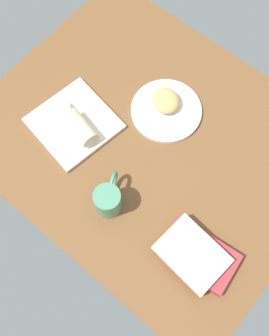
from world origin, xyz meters
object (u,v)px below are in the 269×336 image
Objects in this scene: square_plate at (74,123)px; book_stack at (196,255)px; coffee_mug at (108,199)px; breakfast_wrap at (80,128)px; scone_pastry at (166,101)px; sauce_cup at (64,109)px; round_plate at (166,111)px.

book_stack reaches higher than square_plate.
coffee_mug reaches higher than square_plate.
breakfast_wrap is at bearing 151.51° from coffee_mug.
sauce_cup is at bearing -136.13° from scone_pastry.
breakfast_wrap reaches higher than scone_pastry.
sauce_cup is 63.16cm from book_stack.
coffee_mug is (32.53, -14.52, 2.55)cm from sauce_cup.
square_plate is 57.64cm from book_stack.
round_plate is 2.44× the size of scone_pastry.
scone_pastry reaches higher than book_stack.
book_stack is at bearing 93.77° from breakfast_wrap.
sauce_cup reaches higher than round_plate.
sauce_cup is (-5.42, 1.20, 2.00)cm from square_plate.
round_plate is 1.96× the size of breakfast_wrap.
coffee_mug is at bearing -171.97° from book_stack.
scone_pastry reaches higher than round_plate.
round_plate is at bearing -42.74° from scone_pastry.
square_plate is 5.91cm from sauce_cup.
square_plate reaches higher than round_plate.
coffee_mug is (27.10, -13.32, 4.56)cm from square_plate.
square_plate is at bearing 153.83° from coffee_mug.
breakfast_wrap is (4.34, -0.96, 3.74)cm from square_plate.
book_stack is at bearing -41.90° from scone_pastry.
square_plate is 1.91× the size of coffee_mug.
breakfast_wrap reaches higher than square_plate.
breakfast_wrap reaches higher than book_stack.
round_plate is 0.97× the size of square_plate.
scone_pastry is 0.80× the size of breakfast_wrap.
scone_pastry is 31.43cm from square_plate.
breakfast_wrap is (9.76, -2.16, 1.74)cm from sauce_cup.
coffee_mug is (6.53, -36.74, 4.66)cm from round_plate.
breakfast_wrap is (-14.77, -25.74, 0.80)cm from scone_pastry.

